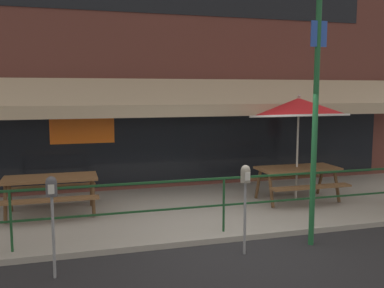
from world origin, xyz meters
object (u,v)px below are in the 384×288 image
Objects in this scene: picnic_table_centre at (297,174)px; patio_umbrella_centre at (299,108)px; parking_meter_far at (245,183)px; street_sign_pole at (316,97)px; parking_meter_near at (52,196)px; picnic_table_left at (51,185)px.

patio_umbrella_centre is (0.00, 0.04, 1.47)m from picnic_table_centre.
picnic_table_centre is 3.32m from parking_meter_far.
street_sign_pole is at bearing 4.04° from parking_meter_far.
patio_umbrella_centre reaches higher than parking_meter_near.
picnic_table_centre is at bearing 25.68° from parking_meter_near.
patio_umbrella_centre is (5.26, -0.34, 1.47)m from picnic_table_left.
patio_umbrella_centre reaches higher than parking_meter_far.
picnic_table_left is at bearing 175.89° from picnic_table_centre.
patio_umbrella_centre is at bearing -3.71° from picnic_table_left.
parking_meter_near is at bearing -178.29° from parking_meter_far.
picnic_table_centre is 1.47m from patio_umbrella_centre.
parking_meter_far is (2.98, -2.75, 0.44)m from picnic_table_left.
picnic_table_centre is 5.69m from parking_meter_near.
street_sign_pole is at bearing 2.42° from parking_meter_near.
patio_umbrella_centre reaches higher than picnic_table_left.
parking_meter_far reaches higher than picnic_table_centre.
parking_meter_near is at bearing -87.15° from picnic_table_left.
street_sign_pole is (-1.04, -2.32, 0.27)m from patio_umbrella_centre.
parking_meter_far is 0.30× the size of street_sign_pole.
street_sign_pole is (-1.04, -2.29, 1.74)m from picnic_table_centre.
parking_meter_near is 0.30× the size of street_sign_pole.
picnic_table_centre is at bearing 65.65° from street_sign_pole.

